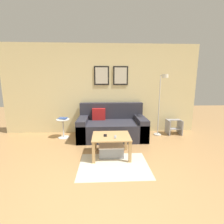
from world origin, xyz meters
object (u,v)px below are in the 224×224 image
object	(u,v)px
couch	(112,126)
book_stack	(62,118)
coffee_table	(111,140)
step_stool	(174,126)
side_table	(63,127)
remote_control	(115,137)
storage_bin	(111,150)
cell_phone	(105,135)
floor_lamp	(161,99)

from	to	relation	value
couch	book_stack	xyz separation A→B (m)	(-1.32, 0.04, 0.23)
coffee_table	step_stool	world-z (taller)	coffee_table
side_table	remote_control	world-z (taller)	side_table
coffee_table	storage_bin	bearing A→B (deg)	85.65
side_table	remote_control	distance (m)	1.83
remote_control	cell_phone	bearing A→B (deg)	157.94
coffee_table	book_stack	bearing A→B (deg)	136.94
book_stack	remote_control	world-z (taller)	book_stack
coffee_table	cell_phone	bearing A→B (deg)	175.16
couch	cell_phone	bearing A→B (deg)	-99.43
remote_control	cell_phone	distance (m)	0.22
side_table	step_stool	size ratio (longest dim) A/B	1.24
remote_control	step_stool	distance (m)	2.30
side_table	cell_phone	world-z (taller)	side_table
storage_bin	step_stool	bearing A→B (deg)	34.55
storage_bin	cell_phone	size ratio (longest dim) A/B	3.65
storage_bin	step_stool	distance (m)	2.28
coffee_table	book_stack	world-z (taller)	book_stack
coffee_table	side_table	xyz separation A→B (m)	(-1.25, 1.16, -0.04)
side_table	remote_control	bearing A→B (deg)	-43.37
couch	cell_phone	size ratio (longest dim) A/B	12.74
couch	storage_bin	world-z (taller)	couch
floor_lamp	step_stool	distance (m)	0.98
cell_phone	remote_control	bearing A→B (deg)	-28.22
step_stool	storage_bin	bearing A→B (deg)	-145.45
book_stack	step_stool	xyz separation A→B (m)	(3.14, 0.14, -0.31)
remote_control	cell_phone	world-z (taller)	remote_control
side_table	cell_phone	size ratio (longest dim) A/B	3.70
cell_phone	step_stool	size ratio (longest dim) A/B	0.34
couch	remote_control	xyz separation A→B (m)	(0.01, -1.23, 0.14)
couch	step_stool	xyz separation A→B (m)	(1.81, 0.19, -0.08)
floor_lamp	remote_control	bearing A→B (deg)	-137.23
coffee_table	step_stool	xyz separation A→B (m)	(1.88, 1.32, -0.13)
couch	floor_lamp	distance (m)	1.53
step_stool	cell_phone	bearing A→B (deg)	-146.80
cell_phone	coffee_table	bearing A→B (deg)	-4.92
coffee_table	side_table	bearing A→B (deg)	137.18
floor_lamp	remote_control	world-z (taller)	floor_lamp
storage_bin	remote_control	size ratio (longest dim) A/B	3.41
side_table	book_stack	world-z (taller)	book_stack
couch	floor_lamp	xyz separation A→B (m)	(1.33, -0.01, 0.75)
couch	book_stack	size ratio (longest dim) A/B	7.11
couch	side_table	xyz separation A→B (m)	(-1.31, 0.02, 0.01)
floor_lamp	cell_phone	bearing A→B (deg)	-143.71
coffee_table	floor_lamp	world-z (taller)	floor_lamp
storage_bin	side_table	distance (m)	1.69
couch	side_table	distance (m)	1.31
side_table	storage_bin	bearing A→B (deg)	-42.12
couch	storage_bin	bearing A→B (deg)	-93.32
couch	coffee_table	xyz separation A→B (m)	(-0.07, -1.13, 0.05)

